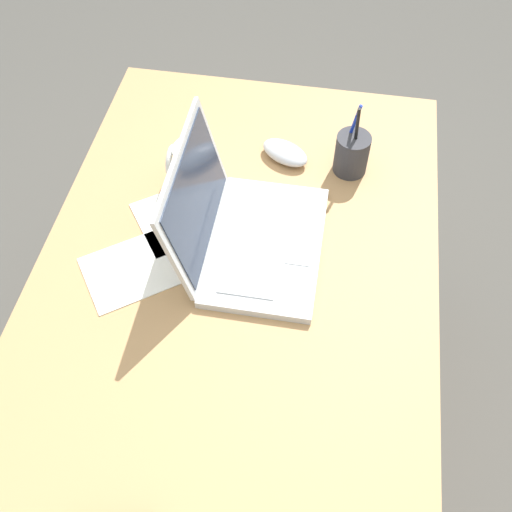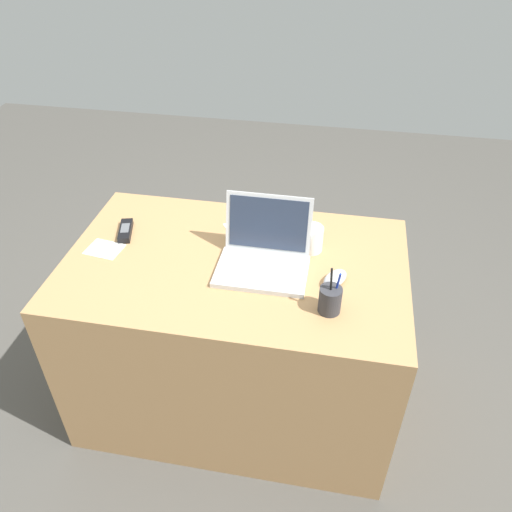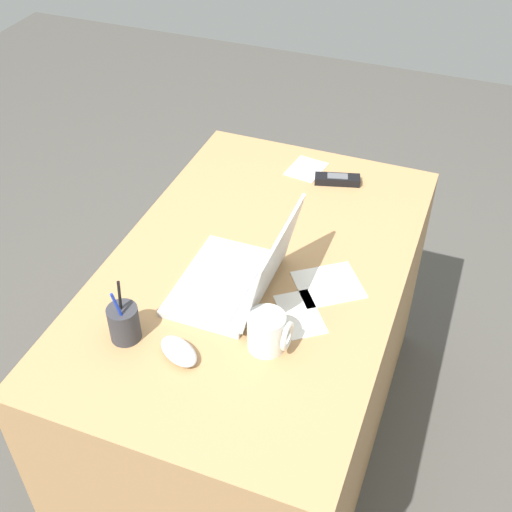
{
  "view_description": "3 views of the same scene",
  "coord_description": "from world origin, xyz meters",
  "views": [
    {
      "loc": [
        -0.6,
        -0.15,
        1.68
      ],
      "look_at": [
        0.06,
        -0.04,
        0.78
      ],
      "focal_mm": 42.42,
      "sensor_mm": 36.0,
      "label": 1
    },
    {
      "loc": [
        0.33,
        -1.38,
        1.86
      ],
      "look_at": [
        0.08,
        0.0,
        0.78
      ],
      "focal_mm": 35.64,
      "sensor_mm": 36.0,
      "label": 2
    },
    {
      "loc": [
        1.22,
        0.47,
        1.88
      ],
      "look_at": [
        0.06,
        0.02,
        0.83
      ],
      "focal_mm": 46.32,
      "sensor_mm": 36.0,
      "label": 3
    }
  ],
  "objects": [
    {
      "name": "ground_plane",
      "position": [
        0.0,
        0.0,
        0.0
      ],
      "size": [
        6.0,
        6.0,
        0.0
      ],
      "primitive_type": "plane",
      "color": "#4C4944"
    },
    {
      "name": "desk",
      "position": [
        0.0,
        0.0,
        0.37
      ],
      "size": [
        1.22,
        0.76,
        0.74
      ],
      "primitive_type": "cube",
      "color": "tan",
      "rests_on": "ground"
    },
    {
      "name": "laptop",
      "position": [
        0.11,
        -0.0,
        0.79
      ],
      "size": [
        0.31,
        0.27,
        0.23
      ],
      "color": "silver",
      "rests_on": "desk"
    },
    {
      "name": "computer_mouse",
      "position": [
        0.36,
        -0.05,
        0.76
      ],
      "size": [
        0.11,
        0.13,
        0.03
      ],
      "primitive_type": "ellipsoid",
      "rotation": [
        0.0,
        0.0,
        -0.49
      ],
      "color": "silver",
      "rests_on": "desk"
    },
    {
      "name": "coffee_mug_white",
      "position": [
        0.26,
        0.13,
        0.79
      ],
      "size": [
        0.09,
        0.1,
        0.09
      ],
      "color": "white",
      "rests_on": "desk"
    },
    {
      "name": "cordless_phone",
      "position": [
        -0.45,
        0.09,
        0.76
      ],
      "size": [
        0.08,
        0.14,
        0.03
      ],
      "color": "black",
      "rests_on": "desk"
    },
    {
      "name": "pen_holder",
      "position": [
        0.35,
        -0.19,
        0.79
      ],
      "size": [
        0.07,
        0.07,
        0.17
      ],
      "color": "#333338",
      "rests_on": "desk"
    },
    {
      "name": "paper_note_near_laptop",
      "position": [
        -0.49,
        -0.02,
        0.75
      ],
      "size": [
        0.14,
        0.12,
        0.0
      ],
      "primitive_type": "cube",
      "rotation": [
        0.0,
        0.0,
        -0.14
      ],
      "color": "white",
      "rests_on": "desk"
    },
    {
      "name": "paper_note_left",
      "position": [
        0.13,
        0.16,
        0.75
      ],
      "size": [
        0.18,
        0.16,
        0.0
      ],
      "primitive_type": "cube",
      "rotation": [
        0.0,
        0.0,
        0.63
      ],
      "color": "white",
      "rests_on": "desk"
    },
    {
      "name": "paper_note_right",
      "position": [
        0.01,
        0.2,
        0.75
      ],
      "size": [
        0.21,
        0.21,
        0.0
      ],
      "primitive_type": "cube",
      "rotation": [
        0.0,
        0.0,
        0.63
      ],
      "color": "white",
      "rests_on": "desk"
    }
  ]
}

